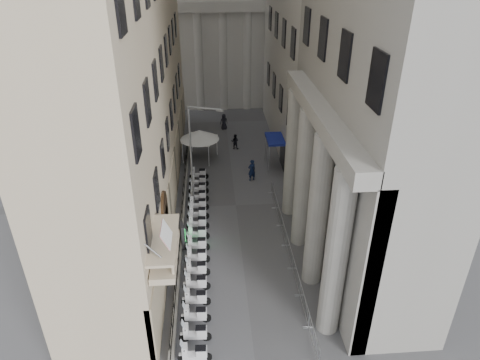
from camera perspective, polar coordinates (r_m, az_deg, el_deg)
The scene contains 31 objects.
iron_fence at distance 34.39m, azimuth -7.62°, elevation -4.70°, with size 0.30×28.00×1.40m, color black, non-canonical shape.
blue_awning at distance 41.66m, azimuth 4.54°, elevation 1.81°, with size 1.60×3.00×3.00m, color navy, non-canonical shape.
flag at distance 24.58m, azimuth -8.27°, elevation -21.57°, with size 1.00×1.40×8.20m, color #9E0C11, non-canonical shape.
scooter_1 at distance 24.89m, azimuth -5.89°, elevation -20.53°, with size 0.56×1.40×1.50m, color white, non-canonical shape.
scooter_2 at distance 25.76m, azimuth -5.84°, elevation -18.32°, with size 0.56×1.40×1.50m, color white, non-canonical shape.
scooter_3 at distance 26.68m, azimuth -5.79°, elevation -16.26°, with size 0.56×1.40×1.50m, color white, non-canonical shape.
scooter_4 at distance 27.62m, azimuth -5.75°, elevation -14.33°, with size 0.56×1.40×1.50m, color white, non-canonical shape.
scooter_5 at distance 28.60m, azimuth -5.71°, elevation -12.54°, with size 0.56×1.40×1.50m, color white, non-canonical shape.
scooter_6 at distance 29.60m, azimuth -5.67°, elevation -10.87°, with size 0.56×1.40×1.50m, color white, non-canonical shape.
scooter_7 at distance 30.62m, azimuth -5.64°, elevation -9.30°, with size 0.56×1.40×1.50m, color white, non-canonical shape.
scooter_8 at distance 31.67m, azimuth -5.61°, elevation -7.84°, with size 0.56×1.40×1.50m, color white, non-canonical shape.
scooter_9 at distance 32.73m, azimuth -5.58°, elevation -6.48°, with size 0.56×1.40×1.50m, color white, non-canonical shape.
scooter_10 at distance 33.82m, azimuth -5.56°, elevation -5.20°, with size 0.56×1.40×1.50m, color white, non-canonical shape.
scooter_11 at distance 34.91m, azimuth -5.53°, elevation -4.00°, with size 0.56×1.40×1.50m, color white, non-canonical shape.
scooter_12 at distance 36.03m, azimuth -5.51°, elevation -2.87°, with size 0.56×1.40×1.50m, color white, non-canonical shape.
scooter_13 at distance 37.15m, azimuth -5.49°, elevation -1.81°, with size 0.56×1.40×1.50m, color white, non-canonical shape.
scooter_14 at distance 38.29m, azimuth -5.46°, elevation -0.82°, with size 0.56×1.40×1.50m, color white, non-canonical shape.
scooter_15 at distance 39.44m, azimuth -5.45°, elevation 0.12°, with size 0.56×1.40×1.50m, color white, non-canonical shape.
barrier_0 at distance 24.86m, azimuth 9.71°, elevation -20.95°, with size 0.60×2.40×1.10m, color #B4B7BC, non-canonical shape.
barrier_1 at distance 26.49m, azimuth 8.47°, elevation -16.88°, with size 0.60×2.40×1.10m, color #B4B7BC, non-canonical shape.
barrier_2 at distance 28.25m, azimuth 7.42°, elevation -13.29°, with size 0.60×2.40×1.10m, color #B4B7BC, non-canonical shape.
barrier_3 at distance 30.11m, azimuth 6.52°, elevation -10.13°, with size 0.60×2.40×1.10m, color #B4B7BC, non-canonical shape.
barrier_4 at distance 32.06m, azimuth 5.75°, elevation -7.34°, with size 0.60×2.40×1.10m, color #B4B7BC, non-canonical shape.
barrier_5 at distance 34.08m, azimuth 5.07°, elevation -4.88°, with size 0.60×2.40×1.10m, color #B4B7BC, non-canonical shape.
barrier_6 at distance 36.16m, azimuth 4.47°, elevation -2.69°, with size 0.60×2.40×1.10m, color #B4B7BC, non-canonical shape.
security_tent at distance 42.64m, azimuth -5.90°, elevation 6.24°, with size 3.82×3.82×3.10m.
street_lamp at distance 33.08m, azimuth -6.04°, elevation 4.11°, with size 2.68×1.05×8.54m.
info_kiosk at distance 30.54m, azimuth -7.66°, elevation -7.33°, with size 0.43×0.92×1.88m.
pedestrian_a at distance 38.64m, azimuth 1.58°, elevation 1.32°, with size 0.74×0.49×2.03m, color #0D1735.
pedestrian_b at distance 44.98m, azimuth -0.68°, elevation 5.16°, with size 0.79×0.61×1.62m, color black.
pedestrian_c at distance 50.02m, azimuth -2.16°, elevation 7.77°, with size 0.91×0.59×1.85m, color black.
Camera 1 is at (-1.86, -10.69, 18.79)m, focal length 32.00 mm.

